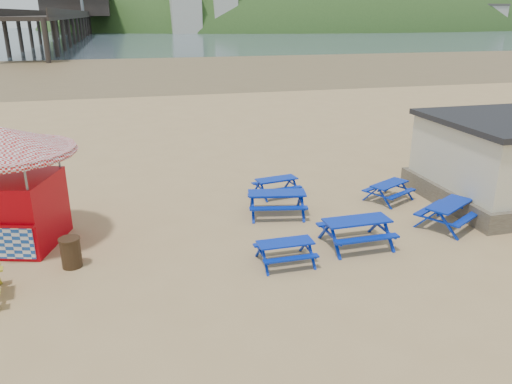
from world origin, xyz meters
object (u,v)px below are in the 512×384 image
object	(u,v)px
picnic_table_blue_a	(277,203)
litter_bin	(71,252)
picnic_table_blue_b	(277,187)
ice_cream_kiosk	(8,172)

from	to	relation	value
picnic_table_blue_a	litter_bin	xyz separation A→B (m)	(-6.65, -2.25, 0.02)
picnic_table_blue_b	litter_bin	size ratio (longest dim) A/B	2.05
picnic_table_blue_b	litter_bin	distance (m)	8.36
picnic_table_blue_a	ice_cream_kiosk	xyz separation A→B (m)	(-8.33, -0.27, 1.88)
picnic_table_blue_a	picnic_table_blue_b	bearing A→B (deg)	84.70
picnic_table_blue_a	litter_bin	bearing A→B (deg)	-150.06
litter_bin	picnic_table_blue_b	bearing A→B (deg)	30.18
picnic_table_blue_b	ice_cream_kiosk	world-z (taller)	ice_cream_kiosk
picnic_table_blue_a	picnic_table_blue_b	size ratio (longest dim) A/B	1.27
ice_cream_kiosk	litter_bin	size ratio (longest dim) A/B	5.88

